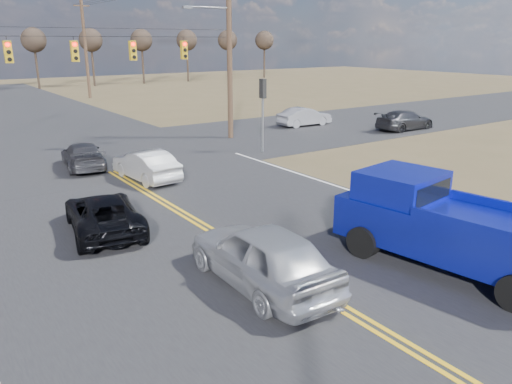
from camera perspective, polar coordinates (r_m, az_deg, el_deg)
ground at (r=12.29m, az=6.61°, el=-11.31°), size 160.00×160.00×0.00m
road_main at (r=20.28m, az=-12.39°, el=-0.09°), size 14.00×120.00×0.02m
road_cross at (r=27.63m, az=-18.93°, el=3.88°), size 120.00×12.00×0.02m
signal_gantry at (r=26.96m, az=-18.79°, el=14.49°), size 19.60×4.83×10.00m
utility_poles at (r=26.06m, az=-19.39°, el=14.75°), size 19.60×58.32×10.00m
treeline at (r=35.73m, az=-24.13°, el=15.35°), size 87.00×117.80×7.40m
pickup_truck at (r=14.01m, az=21.01°, el=-3.63°), size 3.26×6.54×2.35m
silver_suv at (r=12.19m, az=0.71°, el=-7.24°), size 1.99×4.73×1.60m
black_suv at (r=16.32m, az=-17.03°, el=-2.38°), size 2.70×4.63×1.21m
white_car_queue at (r=22.05m, az=-12.47°, el=3.02°), size 1.68×4.04×1.30m
dgrey_car_queue at (r=24.94m, az=-19.15°, el=3.95°), size 2.32×4.38×1.21m
cross_car_east_near at (r=35.79m, az=5.56°, el=8.56°), size 1.54×4.02×1.31m
cross_car_east_far at (r=35.46m, az=16.65°, el=7.86°), size 1.87×4.52×1.31m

